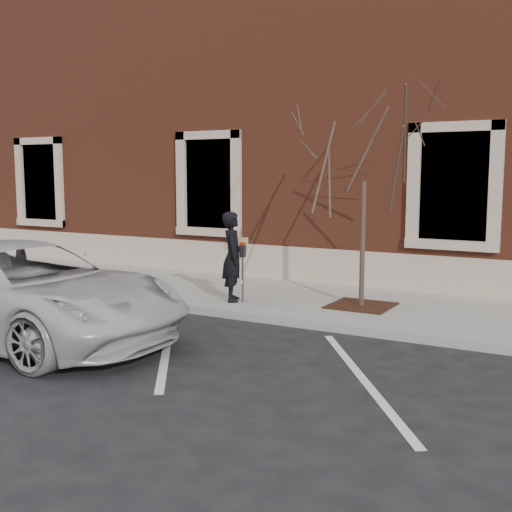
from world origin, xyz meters
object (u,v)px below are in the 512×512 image
Objects in this scene: man at (233,257)px; sapling at (365,146)px; white_truck at (20,292)px; parking_meter at (243,261)px.

sapling is (2.40, 0.76, 2.12)m from man.
man is 0.41× the size of sapling.
man is at bearing -23.71° from white_truck.
white_truck is at bearing -115.90° from parking_meter.
sapling reaches higher than man.
man is 4.12m from white_truck.
man is 0.31× the size of white_truck.
man is 0.25m from parking_meter.
parking_meter is at bearing -126.09° from man.
white_truck reaches higher than parking_meter.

